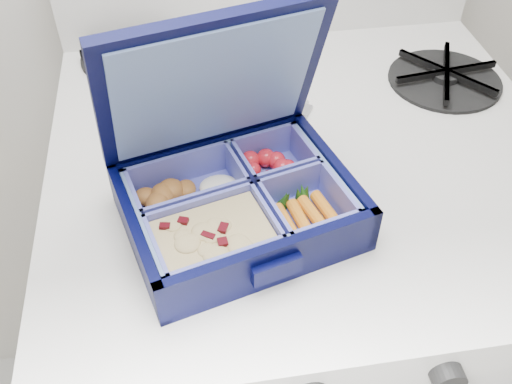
{
  "coord_description": "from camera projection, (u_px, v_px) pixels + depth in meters",
  "views": [
    {
      "loc": [
        -0.27,
        1.11,
        1.41
      ],
      "look_at": [
        -0.21,
        1.54,
        0.99
      ],
      "focal_mm": 40.0,
      "sensor_mm": 36.0,
      "label": 1
    }
  ],
  "objects": [
    {
      "name": "burner_grate_rear",
      "position": [
        131.0,
        53.0,
        0.85
      ],
      "size": [
        0.15,
        0.15,
        0.02
      ],
      "primitive_type": "cylinder",
      "rotation": [
        0.0,
        0.0,
        0.03
      ],
      "color": "black",
      "rests_on": "stove"
    },
    {
      "name": "bento_box",
      "position": [
        239.0,
        206.0,
        0.6
      ],
      "size": [
        0.27,
        0.23,
        0.06
      ],
      "primitive_type": null,
      "rotation": [
        0.0,
        0.0,
        0.26
      ],
      "color": "black",
      "rests_on": "stove"
    },
    {
      "name": "burner_grate",
      "position": [
        446.0,
        75.0,
        0.8
      ],
      "size": [
        0.18,
        0.18,
        0.02
      ],
      "primitive_type": "cylinder",
      "rotation": [
        0.0,
        0.0,
        0.13
      ],
      "color": "black",
      "rests_on": "stove"
    },
    {
      "name": "fork",
      "position": [
        283.0,
        146.0,
        0.71
      ],
      "size": [
        0.1,
        0.15,
        0.01
      ],
      "primitive_type": null,
      "rotation": [
        0.0,
        0.0,
        -0.53
      ],
      "color": "#A0A0A9",
      "rests_on": "stove"
    },
    {
      "name": "stove",
      "position": [
        289.0,
        338.0,
        1.06
      ],
      "size": [
        0.64,
        0.64,
        0.96
      ],
      "primitive_type": null,
      "color": "silver",
      "rests_on": "floor"
    }
  ]
}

